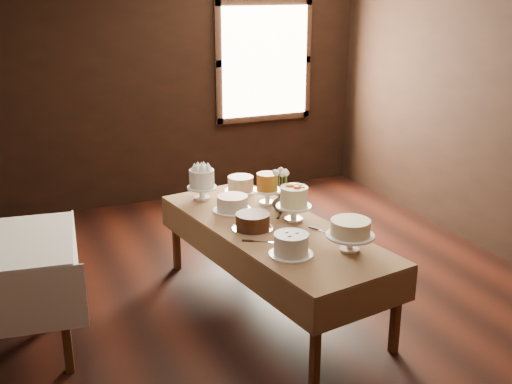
% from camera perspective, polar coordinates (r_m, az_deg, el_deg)
% --- Properties ---
extents(floor, '(5.00, 6.00, 0.01)m').
position_cam_1_polar(floor, '(5.00, 0.93, -11.05)').
color(floor, black).
rests_on(floor, ground).
extents(wall_back, '(5.00, 0.02, 2.80)m').
position_cam_1_polar(wall_back, '(7.27, -8.92, 9.84)').
color(wall_back, black).
rests_on(wall_back, ground).
extents(window, '(1.10, 0.05, 1.30)m').
position_cam_1_polar(window, '(7.62, 0.82, 11.96)').
color(window, '#FFEABF').
rests_on(window, wall_back).
extents(display_table, '(1.21, 2.34, 0.69)m').
position_cam_1_polar(display_table, '(4.84, 1.49, -3.72)').
color(display_table, '#472714').
rests_on(display_table, ground).
extents(side_table, '(1.09, 1.09, 0.83)m').
position_cam_1_polar(side_table, '(4.56, -22.59, -5.47)').
color(side_table, '#472714').
rests_on(side_table, ground).
extents(cake_meringue, '(0.30, 0.30, 0.28)m').
position_cam_1_polar(cake_meringue, '(5.41, -5.02, 0.63)').
color(cake_meringue, white).
rests_on(cake_meringue, display_table).
extents(cake_speckled, '(0.33, 0.33, 0.14)m').
position_cam_1_polar(cake_speckled, '(5.61, -1.43, 0.71)').
color(cake_speckled, white).
rests_on(cake_speckled, display_table).
extents(cake_lattice, '(0.33, 0.33, 0.12)m').
position_cam_1_polar(cake_lattice, '(5.13, -2.20, -1.15)').
color(cake_lattice, white).
rests_on(cake_lattice, display_table).
extents(cake_caramel, '(0.24, 0.24, 0.28)m').
position_cam_1_polar(cake_caramel, '(5.28, 1.05, 0.17)').
color(cake_caramel, white).
rests_on(cake_caramel, display_table).
extents(cake_chocolate, '(0.37, 0.37, 0.12)m').
position_cam_1_polar(cake_chocolate, '(4.74, -0.31, -2.77)').
color(cake_chocolate, silver).
rests_on(cake_chocolate, display_table).
extents(cake_flowers, '(0.29, 0.29, 0.29)m').
position_cam_1_polar(cake_flowers, '(4.90, 3.51, -1.24)').
color(cake_flowers, white).
rests_on(cake_flowers, display_table).
extents(cake_swirl, '(0.32, 0.32, 0.16)m').
position_cam_1_polar(cake_swirl, '(4.30, 3.27, -4.92)').
color(cake_swirl, white).
rests_on(cake_swirl, display_table).
extents(cake_cream, '(0.35, 0.35, 0.24)m').
position_cam_1_polar(cake_cream, '(4.39, 8.69, -4.07)').
color(cake_cream, white).
rests_on(cake_cream, display_table).
extents(cake_server_a, '(0.22, 0.14, 0.01)m').
position_cam_1_polar(cake_server_a, '(4.64, 4.42, -4.08)').
color(cake_server_a, silver).
rests_on(cake_server_a, display_table).
extents(cake_server_b, '(0.13, 0.23, 0.01)m').
position_cam_1_polar(cake_server_b, '(4.72, 6.53, -3.72)').
color(cake_server_b, silver).
rests_on(cake_server_b, display_table).
extents(cake_server_c, '(0.16, 0.21, 0.01)m').
position_cam_1_polar(cake_server_c, '(5.05, -0.62, -2.07)').
color(cake_server_c, silver).
rests_on(cake_server_c, display_table).
extents(cake_server_d, '(0.16, 0.21, 0.01)m').
position_cam_1_polar(cake_server_d, '(5.12, 2.35, -1.83)').
color(cake_server_d, silver).
rests_on(cake_server_d, display_table).
extents(cake_server_e, '(0.22, 0.14, 0.01)m').
position_cam_1_polar(cake_server_e, '(4.52, 0.78, -4.63)').
color(cake_server_e, silver).
rests_on(cake_server_e, display_table).
extents(flower_vase, '(0.17, 0.17, 0.15)m').
position_cam_1_polar(flower_vase, '(5.13, 2.28, -0.92)').
color(flower_vase, '#2D2823').
rests_on(flower_vase, display_table).
extents(flower_bouquet, '(0.14, 0.14, 0.20)m').
position_cam_1_polar(flower_bouquet, '(5.07, 2.31, 1.15)').
color(flower_bouquet, white).
rests_on(flower_bouquet, flower_vase).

